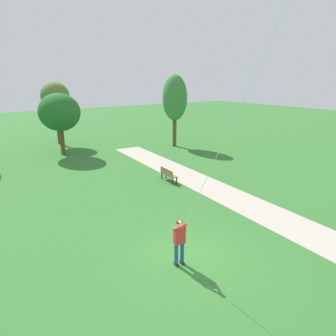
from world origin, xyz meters
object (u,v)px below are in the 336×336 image
at_px(park_bench_near_walkway, 168,174).
at_px(tree_lakeside_far, 55,96).
at_px(tree_treeline_right, 59,112).
at_px(person_kite_flyer, 180,239).
at_px(tree_lakeside_near, 175,98).

relative_size(park_bench_near_walkway, tree_lakeside_far, 0.25).
bearing_deg(tree_lakeside_far, tree_treeline_right, -102.64).
height_order(park_bench_near_walkway, tree_treeline_right, tree_treeline_right).
distance_m(tree_lakeside_far, tree_treeline_right, 5.02).
xyz_separation_m(person_kite_flyer, park_bench_near_walkway, (5.02, 7.84, -0.54)).
bearing_deg(tree_lakeside_far, park_bench_near_walkway, -82.00).
bearing_deg(tree_treeline_right, tree_lakeside_far, 77.36).
relative_size(park_bench_near_walkway, tree_treeline_right, 0.29).
bearing_deg(tree_lakeside_far, tree_lakeside_near, -40.29).
distance_m(tree_lakeside_far, tree_lakeside_near, 11.86).
relative_size(tree_lakeside_far, tree_lakeside_near, 0.90).
height_order(tree_lakeside_far, tree_treeline_right, tree_lakeside_far).
relative_size(tree_treeline_right, tree_lakeside_near, 0.77).
bearing_deg(tree_lakeside_near, tree_treeline_right, 164.08).
height_order(person_kite_flyer, tree_treeline_right, tree_treeline_right).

